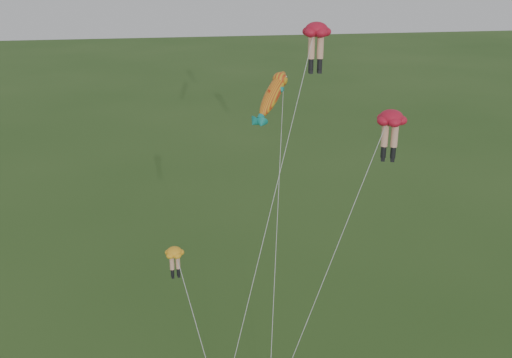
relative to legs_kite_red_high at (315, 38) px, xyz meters
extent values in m
ellipsoid|color=red|center=(0.08, 0.11, 0.43)|extent=(1.65, 1.65, 0.81)
cylinder|color=#E9A78A|center=(-0.17, 0.11, -0.52)|extent=(0.36, 0.36, 1.23)
cylinder|color=black|center=(-0.17, 0.11, -1.44)|extent=(0.28, 0.28, 0.61)
cube|color=black|center=(-0.17, 0.11, -1.84)|extent=(0.21, 0.36, 0.18)
cylinder|color=#E9A78A|center=(0.33, 0.10, -0.52)|extent=(0.36, 0.36, 1.23)
cylinder|color=black|center=(0.33, 0.10, -1.44)|extent=(0.28, 0.28, 0.61)
cube|color=black|center=(0.33, 0.10, -1.84)|extent=(0.21, 0.36, 0.18)
cylinder|color=silver|center=(-3.25, -4.31, -8.51)|extent=(6.70, 8.87, 18.68)
ellipsoid|color=red|center=(3.17, -3.68, -3.55)|extent=(2.05, 2.05, 0.80)
cylinder|color=#E9A78A|center=(2.94, -3.60, -4.50)|extent=(0.36, 0.36, 1.22)
cylinder|color=black|center=(2.94, -3.60, -5.41)|extent=(0.28, 0.28, 0.61)
cube|color=black|center=(2.94, -3.60, -5.81)|extent=(0.31, 0.40, 0.18)
cylinder|color=#E9A78A|center=(3.40, -3.76, -4.50)|extent=(0.36, 0.36, 1.22)
cylinder|color=black|center=(3.40, -3.76, -5.41)|extent=(0.28, 0.28, 0.61)
cube|color=black|center=(3.40, -3.76, -5.81)|extent=(0.31, 0.40, 0.18)
cylinder|color=silver|center=(-0.35, -5.93, -10.51)|extent=(7.07, 4.53, 14.70)
ellipsoid|color=#FFAA20|center=(-8.12, -4.36, -9.96)|extent=(1.18, 1.18, 0.51)
cylinder|color=#E9A78A|center=(-8.28, -4.39, -10.56)|extent=(0.23, 0.23, 0.78)
cylinder|color=black|center=(-8.28, -4.39, -11.14)|extent=(0.18, 0.18, 0.39)
cube|color=black|center=(-8.28, -4.39, -11.39)|extent=(0.17, 0.24, 0.11)
cylinder|color=#E9A78A|center=(-7.97, -4.34, -10.56)|extent=(0.23, 0.23, 0.78)
cylinder|color=black|center=(-7.97, -4.34, -11.14)|extent=(0.18, 0.18, 0.39)
cube|color=black|center=(-7.97, -4.34, -11.39)|extent=(0.17, 0.24, 0.11)
cylinder|color=silver|center=(-6.94, -7.91, -13.78)|extent=(2.41, 7.12, 8.15)
ellipsoid|color=gold|center=(-2.24, 0.27, -3.03)|extent=(2.69, 2.95, 2.74)
sphere|color=gold|center=(-2.24, 0.27, -3.03)|extent=(1.50, 1.55, 1.27)
cone|color=#14847C|center=(-2.24, 0.27, -3.03)|extent=(1.29, 1.35, 1.22)
cone|color=#14847C|center=(-2.24, 0.27, -3.03)|extent=(1.29, 1.35, 1.22)
cone|color=#14847C|center=(-2.24, 0.27, -3.03)|extent=(0.73, 0.76, 0.68)
cone|color=#14847C|center=(-2.24, 0.27, -3.03)|extent=(0.73, 0.76, 0.68)
cone|color=red|center=(-2.24, 0.27, -3.03)|extent=(0.76, 0.79, 0.67)
cylinder|color=silver|center=(-3.05, -3.95, -10.44)|extent=(1.67, 8.46, 14.83)
camera|label=1|loc=(-7.96, -30.37, 4.06)|focal=40.00mm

